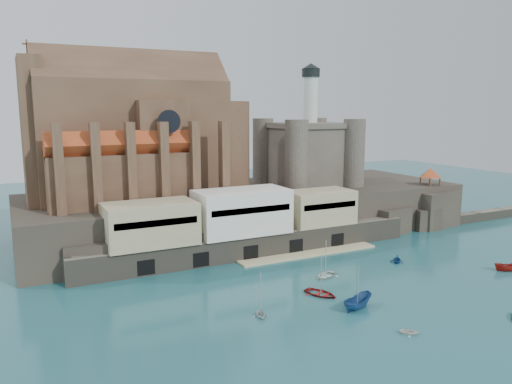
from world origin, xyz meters
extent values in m
plane|color=#1A5158|center=(0.00, 0.00, 0.00)|extent=(300.00, 300.00, 0.00)
cube|color=black|center=(0.00, 40.00, 5.00)|extent=(100.00, 34.00, 10.00)
cube|color=black|center=(-38.00, 23.50, 3.00)|extent=(9.00, 5.00, 6.00)
cube|color=black|center=(-22.00, 23.50, 3.00)|extent=(9.00, 5.00, 6.00)
cube|color=black|center=(-5.00, 23.50, 3.00)|extent=(9.00, 5.00, 6.00)
cube|color=black|center=(12.00, 23.50, 3.00)|extent=(9.00, 5.00, 6.00)
cube|color=black|center=(28.00, 23.50, 3.00)|extent=(9.00, 5.00, 6.00)
cube|color=#635E4F|center=(-8.00, 22.50, 2.25)|extent=(70.00, 6.00, 4.50)
cube|color=#C4B782|center=(2.00, 18.00, 0.15)|extent=(30.00, 4.00, 0.40)
cube|color=black|center=(-30.00, 19.60, 1.60)|extent=(3.00, 0.40, 2.60)
cube|color=black|center=(-20.00, 19.60, 1.60)|extent=(3.00, 0.40, 2.60)
cube|color=black|center=(-10.00, 19.60, 1.60)|extent=(3.00, 0.40, 2.60)
cube|color=black|center=(0.00, 19.60, 1.60)|extent=(3.00, 0.40, 2.60)
cube|color=black|center=(10.00, 19.60, 1.60)|extent=(3.00, 0.40, 2.60)
cube|color=tan|center=(-28.00, 23.50, 8.25)|extent=(16.00, 9.00, 7.50)
cube|color=silver|center=(-10.00, 23.50, 8.75)|extent=(18.00, 9.00, 8.50)
cube|color=tan|center=(8.00, 23.50, 8.00)|extent=(14.00, 8.00, 7.00)
cube|color=#4E3524|center=(-26.00, 42.00, 22.00)|extent=(38.00, 14.00, 24.00)
cube|color=#4E3524|center=(-26.00, 42.00, 34.00)|extent=(38.00, 13.01, 13.01)
cylinder|color=#4E3524|center=(-7.00, 42.00, 20.00)|extent=(14.00, 14.00, 20.00)
cube|color=#4E3524|center=(-22.00, 42.00, 20.00)|extent=(10.00, 20.00, 20.00)
cube|color=#4E3524|center=(-30.00, 32.50, 15.00)|extent=(28.00, 5.00, 10.00)
cube|color=#4E3524|center=(-30.00, 51.50, 15.00)|extent=(28.00, 5.00, 10.00)
cube|color=#A73F1C|center=(-30.00, 32.50, 21.60)|extent=(28.00, 5.66, 5.66)
cube|color=#A73F1C|center=(-30.00, 51.50, 21.60)|extent=(28.00, 5.66, 5.66)
cube|color=#4E3524|center=(-45.00, 42.00, 24.00)|extent=(4.00, 10.00, 28.00)
cylinder|color=black|center=(-22.00, 29.95, 26.00)|extent=(4.40, 0.30, 4.40)
cube|color=#4E3524|center=(-42.00, 29.50, 18.00)|extent=(1.60, 2.20, 16.00)
cube|color=#4E3524|center=(-35.80, 29.50, 18.00)|extent=(1.60, 2.20, 16.00)
cube|color=#4E3524|center=(-29.60, 29.50, 18.00)|extent=(1.60, 2.20, 16.00)
cube|color=#4E3524|center=(-23.40, 29.50, 18.00)|extent=(1.60, 2.20, 16.00)
cube|color=#4E3524|center=(-17.20, 29.50, 18.00)|extent=(1.60, 2.20, 16.00)
cube|color=#4E3524|center=(-11.00, 29.50, 18.00)|extent=(1.60, 2.20, 16.00)
cube|color=#4A433A|center=(16.00, 41.00, 17.00)|extent=(16.00, 16.00, 14.00)
cube|color=#4A433A|center=(16.00, 41.00, 24.40)|extent=(17.00, 17.00, 1.20)
cylinder|color=#4A433A|center=(8.00, 33.00, 18.00)|extent=(5.20, 5.20, 16.00)
cylinder|color=#4A433A|center=(24.00, 33.00, 18.00)|extent=(5.20, 5.20, 16.00)
cylinder|color=#4A433A|center=(8.00, 49.00, 18.00)|extent=(5.20, 5.20, 16.00)
cylinder|color=#4A433A|center=(24.00, 49.00, 18.00)|extent=(5.20, 5.20, 16.00)
cylinder|color=silver|center=(18.00, 43.00, 30.00)|extent=(3.60, 3.60, 12.00)
cylinder|color=black|center=(18.00, 43.00, 37.00)|extent=(4.40, 4.40, 2.00)
cone|color=black|center=(18.00, 43.00, 38.60)|extent=(4.60, 4.60, 1.40)
cube|color=black|center=(42.00, 26.00, 4.35)|extent=(12.00, 10.00, 8.70)
cube|color=black|center=(38.00, 23.00, 2.50)|extent=(6.00, 5.00, 5.00)
cube|color=black|center=(47.00, 28.00, 3.00)|extent=(5.00, 4.00, 6.00)
cube|color=#4E3524|center=(42.00, 26.00, 8.85)|extent=(4.20, 4.20, 0.30)
cylinder|color=#4E3524|center=(40.40, 24.40, 10.30)|extent=(0.36, 0.36, 3.20)
cylinder|color=#4E3524|center=(43.60, 24.40, 10.30)|extent=(0.36, 0.36, 3.20)
cylinder|color=#4E3524|center=(40.40, 27.60, 10.30)|extent=(0.36, 0.36, 3.20)
cylinder|color=#4E3524|center=(43.60, 27.60, 10.30)|extent=(0.36, 0.36, 3.20)
pyramid|color=#A73F1C|center=(42.00, 26.00, 13.00)|extent=(6.40, 6.40, 2.20)
cube|color=#635E4F|center=(66.00, 24.00, 0.00)|extent=(40.00, 3.00, 2.40)
imported|color=maroon|center=(-8.25, -1.24, 0.00)|extent=(4.05, 2.51, 5.47)
imported|color=silver|center=(-5.89, -17.54, 0.00)|extent=(2.64, 2.73, 2.74)
imported|color=navy|center=(-6.48, -7.97, 0.00)|extent=(2.86, 2.82, 5.91)
imported|color=beige|center=(-20.22, -4.19, 0.00)|extent=(2.75, 2.05, 2.85)
imported|color=#9D1A11|center=(27.74, -6.53, 0.00)|extent=(2.35, 2.32, 4.62)
imported|color=white|center=(-2.70, 5.50, 0.00)|extent=(2.44, 3.67, 4.99)
imported|color=navy|center=(13.90, 6.15, 0.00)|extent=(3.24, 3.26, 3.31)
camera|label=1|loc=(-50.28, -62.03, 28.44)|focal=35.00mm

